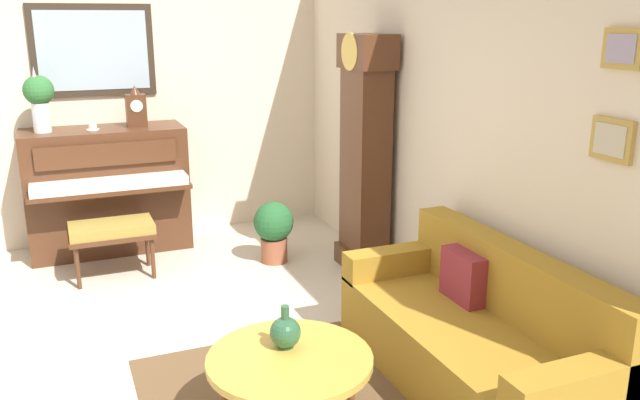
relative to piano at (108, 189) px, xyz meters
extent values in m
cube|color=beige|center=(2.23, -0.13, -0.64)|extent=(6.40, 6.00, 0.10)
cube|color=beige|center=(-0.37, -0.13, 0.81)|extent=(0.10, 4.90, 2.80)
cube|color=#33281E|center=(-0.30, 0.00, 1.26)|extent=(0.03, 1.10, 0.84)
cube|color=#9EB2C1|center=(-0.29, 0.00, 1.26)|extent=(0.01, 0.98, 0.72)
cube|color=beige|center=(2.23, 2.27, 0.81)|extent=(5.30, 0.10, 2.80)
cube|color=#B28E3D|center=(3.78, 2.20, 0.96)|extent=(0.26, 0.03, 0.22)
cube|color=#BCB299|center=(3.78, 2.18, 0.96)|extent=(0.20, 0.01, 0.16)
cube|color=#B28E3D|center=(3.78, 2.20, 1.41)|extent=(0.24, 0.03, 0.20)
cube|color=#998EA8|center=(3.78, 2.18, 1.41)|extent=(0.18, 0.01, 0.14)
cube|color=#4C2B19|center=(-0.02, 0.00, -0.01)|extent=(0.60, 1.44, 1.16)
cube|color=#4C2B19|center=(0.41, 0.00, 0.09)|extent=(0.28, 1.38, 0.04)
cube|color=white|center=(0.41, 0.00, 0.15)|extent=(0.26, 1.32, 0.08)
cube|color=#4C2B19|center=(0.30, 0.00, 0.39)|extent=(0.03, 1.20, 0.20)
cube|color=#4C2B19|center=(0.74, -0.05, -0.21)|extent=(0.42, 0.70, 0.04)
cube|color=olive|center=(0.74, -0.05, -0.15)|extent=(0.40, 0.68, 0.08)
cylinder|color=#4C2B19|center=(0.90, -0.35, -0.41)|extent=(0.04, 0.04, 0.36)
cylinder|color=#4C2B19|center=(0.90, 0.25, -0.41)|extent=(0.04, 0.04, 0.36)
cylinder|color=#4C2B19|center=(0.58, -0.35, -0.41)|extent=(0.04, 0.04, 0.36)
cylinder|color=#4C2B19|center=(0.58, 0.25, -0.41)|extent=(0.04, 0.04, 0.36)
cube|color=#4C2B19|center=(1.35, 2.01, -0.50)|extent=(0.52, 0.34, 0.18)
cube|color=#4C2B19|center=(1.35, 2.01, 0.30)|extent=(0.44, 0.28, 1.78)
cube|color=#4C2B19|center=(1.35, 2.01, 1.29)|extent=(0.52, 0.32, 0.28)
cylinder|color=gold|center=(1.35, 1.86, 1.29)|extent=(0.30, 0.02, 0.30)
cylinder|color=gold|center=(1.35, 1.96, 0.36)|extent=(0.03, 0.03, 0.70)
cube|color=olive|center=(3.35, 1.73, -0.38)|extent=(1.90, 0.80, 0.42)
cube|color=olive|center=(3.35, 2.03, 0.03)|extent=(1.90, 0.20, 0.44)
cube|color=olive|center=(2.49, 1.73, -0.09)|extent=(0.18, 0.80, 0.20)
cube|color=olive|center=(4.21, 1.73, -0.09)|extent=(0.18, 0.80, 0.20)
cube|color=maroon|center=(3.05, 1.87, -0.01)|extent=(0.34, 0.12, 0.32)
cylinder|color=gold|center=(3.33, 0.61, -0.18)|extent=(0.88, 0.88, 0.04)
torus|color=brown|center=(3.33, 0.61, -0.18)|extent=(0.88, 0.88, 0.04)
cylinder|color=brown|center=(3.33, 0.97, -0.39)|extent=(0.04, 0.04, 0.39)
cylinder|color=brown|center=(2.97, 0.61, -0.39)|extent=(0.04, 0.04, 0.39)
cube|color=#4C2B19|center=(0.00, 0.31, 0.72)|extent=(0.12, 0.18, 0.30)
cylinder|color=white|center=(0.06, 0.31, 0.77)|extent=(0.01, 0.11, 0.11)
cone|color=#4C2B19|center=(0.00, 0.31, 0.91)|extent=(0.10, 0.10, 0.08)
cylinder|color=silver|center=(0.00, -0.50, 0.70)|extent=(0.15, 0.15, 0.26)
sphere|color=#2D6B33|center=(0.00, -0.50, 0.94)|extent=(0.26, 0.26, 0.26)
cone|color=#D199B7|center=(0.03, -0.52, 1.07)|extent=(0.06, 0.06, 0.16)
cylinder|color=white|center=(0.04, -0.09, 0.58)|extent=(0.12, 0.12, 0.01)
cylinder|color=white|center=(0.04, -0.09, 0.60)|extent=(0.08, 0.08, 0.06)
cylinder|color=#234C33|center=(3.23, 0.62, -0.15)|extent=(0.09, 0.09, 0.01)
sphere|color=#285638|center=(3.23, 0.62, -0.07)|extent=(0.17, 0.17, 0.17)
cylinder|color=#285638|center=(3.23, 0.62, 0.04)|extent=(0.04, 0.04, 0.08)
cylinder|color=#935138|center=(0.92, 1.33, -0.48)|extent=(0.24, 0.24, 0.22)
sphere|color=#235B2D|center=(0.92, 1.33, -0.21)|extent=(0.36, 0.36, 0.36)
camera|label=1|loc=(6.23, -0.41, 1.56)|focal=36.60mm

